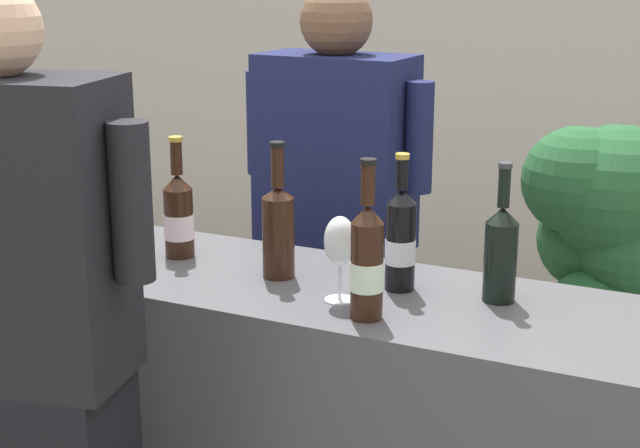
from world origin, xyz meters
name	(u,v)px	position (x,y,z in m)	size (l,w,h in m)	color
wall_back	(534,40)	(0.00, 2.60, 1.40)	(8.00, 0.10, 2.80)	beige
wine_bottle_0	(278,227)	(0.01, 0.01, 1.14)	(0.08, 0.08, 0.33)	black
wine_bottle_1	(400,239)	(0.31, 0.05, 1.14)	(0.07, 0.07, 0.32)	black
wine_bottle_2	(98,227)	(-0.42, -0.13, 1.13)	(0.08, 0.08, 0.32)	black
wine_bottle_3	(367,260)	(0.31, -0.15, 1.15)	(0.07, 0.07, 0.35)	black
wine_bottle_4	(501,250)	(0.54, 0.08, 1.14)	(0.07, 0.07, 0.32)	black
wine_bottle_5	(179,215)	(-0.30, 0.04, 1.13)	(0.08, 0.08, 0.32)	black
wine_bottle_6	(100,202)	(-0.52, 0.00, 1.15)	(0.08, 0.08, 0.37)	black
wine_glass	(340,244)	(0.22, -0.08, 1.15)	(0.07, 0.07, 0.20)	silver
ice_bucket	(39,195)	(-0.80, 0.08, 1.12)	(0.20, 0.20, 0.20)	silver
person_server	(335,271)	(-0.12, 0.62, 0.83)	(0.62, 0.26, 1.70)	black
person_guest	(27,414)	(-0.28, -0.56, 0.84)	(0.60, 0.33, 1.73)	black
potted_shrub	(602,257)	(0.59, 1.24, 0.79)	(0.54, 0.51, 1.25)	brown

